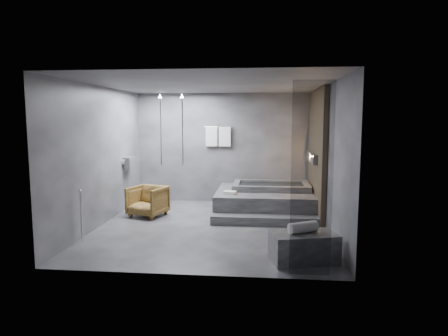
# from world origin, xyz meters

# --- Properties ---
(room) EXTENTS (5.00, 5.04, 2.82)m
(room) POSITION_xyz_m (0.40, 0.24, 1.73)
(room) COLOR #2F2F31
(room) RESTS_ON ground
(tub_deck) EXTENTS (2.20, 2.00, 0.50)m
(tub_deck) POSITION_xyz_m (1.05, 1.45, 0.25)
(tub_deck) COLOR #343436
(tub_deck) RESTS_ON ground
(tub_step) EXTENTS (2.20, 0.36, 0.18)m
(tub_step) POSITION_xyz_m (1.05, 0.27, 0.09)
(tub_step) COLOR #343436
(tub_step) RESTS_ON ground
(concrete_bench) EXTENTS (1.08, 0.77, 0.44)m
(concrete_bench) POSITION_xyz_m (1.64, -1.81, 0.22)
(concrete_bench) COLOR #323235
(concrete_bench) RESTS_ON ground
(driftwood_chair) EXTENTS (0.92, 0.93, 0.67)m
(driftwood_chair) POSITION_xyz_m (-1.54, 0.75, 0.34)
(driftwood_chair) COLOR #432D10
(driftwood_chair) RESTS_ON ground
(rolled_towel) EXTENTS (0.48, 0.37, 0.17)m
(rolled_towel) POSITION_xyz_m (1.62, -1.78, 0.52)
(rolled_towel) COLOR white
(rolled_towel) RESTS_ON concrete_bench
(deck_towel) EXTENTS (0.30, 0.25, 0.07)m
(deck_towel) POSITION_xyz_m (0.29, 0.88, 0.54)
(deck_towel) COLOR white
(deck_towel) RESTS_ON tub_deck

